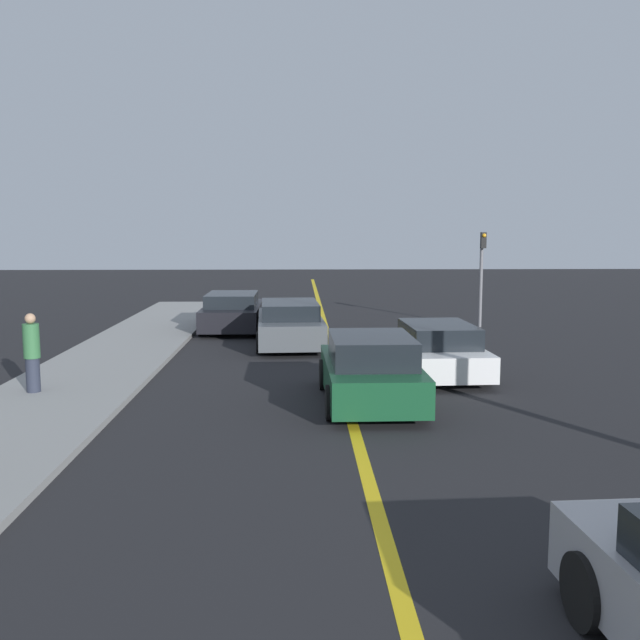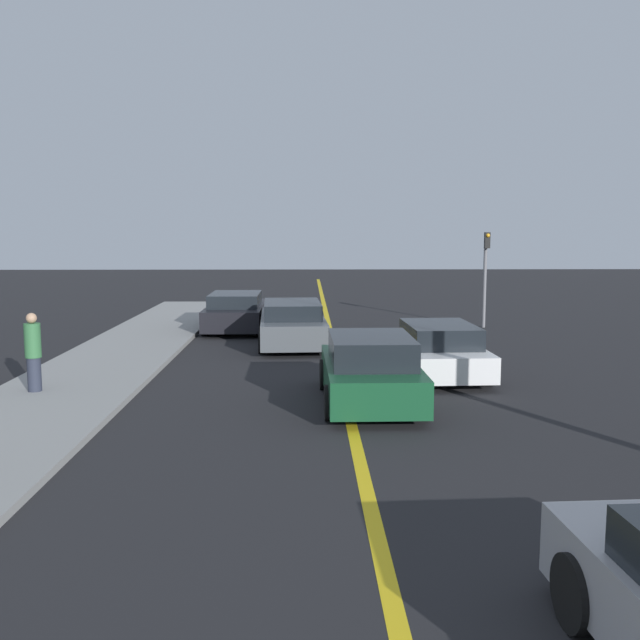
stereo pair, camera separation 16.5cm
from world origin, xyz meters
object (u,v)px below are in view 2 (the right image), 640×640
Objects in this scene: car_oncoming_far at (236,312)px; pedestrian_mid_group at (33,352)px; car_parked_left_lot at (292,324)px; car_far_distant at (438,350)px; traffic_light at (485,268)px; car_ahead_center at (370,371)px.

pedestrian_mid_group is (-3.19, -9.85, 0.32)m from car_oncoming_far.
car_parked_left_lot is 3.87m from car_oncoming_far.
pedestrian_mid_group is (-5.19, -6.54, 0.30)m from car_parked_left_lot.
car_oncoming_far is (-5.56, 7.73, 0.02)m from car_far_distant.
traffic_light is (3.11, 8.09, 1.49)m from car_far_distant.
car_oncoming_far is (-2.00, 3.31, -0.02)m from car_parked_left_lot.
traffic_light is (4.98, 10.90, 1.43)m from car_ahead_center.
car_ahead_center is at bearing -70.88° from car_oncoming_far.
car_ahead_center is 0.91× the size of car_oncoming_far.
car_ahead_center is 0.85× the size of car_parked_left_lot.
car_far_distant is 0.94× the size of car_oncoming_far.
car_ahead_center is at bearing -79.64° from car_parked_left_lot.
car_ahead_center reaches higher than car_parked_left_lot.
pedestrian_mid_group is at bearing -108.09° from car_oncoming_far.
car_ahead_center reaches higher than car_oncoming_far.
car_oncoming_far is at bearing 72.06° from pedestrian_mid_group.
car_far_distant is at bearing -54.44° from car_oncoming_far.
car_parked_left_lot reaches higher than car_oncoming_far.
car_parked_left_lot reaches higher than car_far_distant.
car_oncoming_far is at bearing 118.43° from car_parked_left_lot.
car_oncoming_far is 10.36m from pedestrian_mid_group.
traffic_light is at bearing 66.65° from car_far_distant.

